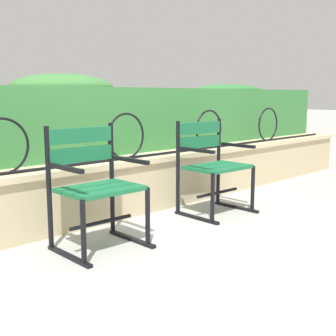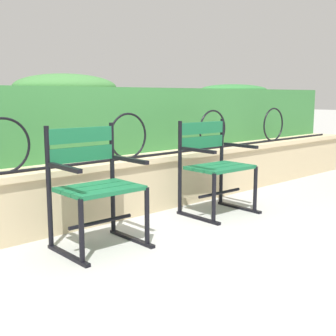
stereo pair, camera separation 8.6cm
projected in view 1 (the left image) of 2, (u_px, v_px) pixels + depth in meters
name	position (u px, v px, depth m)	size (l,w,h in m)	color
ground_plane	(179.00, 241.00, 3.39)	(60.00, 60.00, 0.00)	#ADADA8
stone_wall	(104.00, 189.00, 3.99)	(8.07, 0.41, 0.52)	#C6B289
iron_arch_fence	(78.00, 144.00, 3.66)	(7.51, 0.02, 0.42)	black
hedge_row	(70.00, 119.00, 4.24)	(7.91, 0.65, 0.77)	#387A3D
park_chair_left	(94.00, 184.00, 3.21)	(0.60, 0.54, 0.89)	#19663D
park_chair_right	(212.00, 163.00, 4.17)	(0.62, 0.54, 0.86)	#19663D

